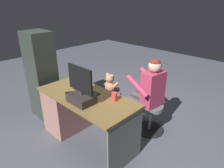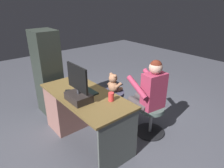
# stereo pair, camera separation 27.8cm
# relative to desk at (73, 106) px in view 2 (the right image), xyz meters

# --- Properties ---
(ground_plane) EXTENTS (10.00, 10.00, 0.00)m
(ground_plane) POSITION_rel_desk_xyz_m (-0.37, -0.40, -0.39)
(ground_plane) COLOR #454750
(desk) EXTENTS (1.42, 0.66, 0.72)m
(desk) POSITION_rel_desk_xyz_m (0.00, 0.00, 0.00)
(desk) COLOR brown
(desk) RESTS_ON ground_plane
(monitor) EXTENTS (0.41, 0.23, 0.46)m
(monitor) POSITION_rel_desk_xyz_m (-0.47, 0.15, 0.47)
(monitor) COLOR black
(monitor) RESTS_ON desk
(keyboard) EXTENTS (0.42, 0.14, 0.02)m
(keyboard) POSITION_rel_desk_xyz_m (-0.27, -0.08, 0.34)
(keyboard) COLOR black
(keyboard) RESTS_ON desk
(computer_mouse) EXTENTS (0.06, 0.10, 0.04)m
(computer_mouse) POSITION_rel_desk_xyz_m (0.05, -0.11, 0.35)
(computer_mouse) COLOR #251E2A
(computer_mouse) RESTS_ON desk
(cup) EXTENTS (0.07, 0.07, 0.11)m
(cup) POSITION_rel_desk_xyz_m (-0.72, -0.16, 0.39)
(cup) COLOR red
(cup) RESTS_ON desk
(tv_remote) EXTENTS (0.12, 0.15, 0.02)m
(tv_remote) POSITION_rel_desk_xyz_m (-0.16, 0.09, 0.34)
(tv_remote) COLOR black
(tv_remote) RESTS_ON desk
(office_chair_teddy) EXTENTS (0.50, 0.50, 0.44)m
(office_chair_teddy) POSITION_rel_desk_xyz_m (-0.11, -0.71, -0.14)
(office_chair_teddy) COLOR black
(office_chair_teddy) RESTS_ON ground_plane
(teddy_bear) EXTENTS (0.23, 0.23, 0.33)m
(teddy_bear) POSITION_rel_desk_xyz_m (-0.11, -0.72, 0.20)
(teddy_bear) COLOR #9A694C
(teddy_bear) RESTS_ON office_chair_teddy
(visitor_chair) EXTENTS (0.43, 0.43, 0.44)m
(visitor_chair) POSITION_rel_desk_xyz_m (-0.86, -0.81, -0.13)
(visitor_chair) COLOR black
(visitor_chair) RESTS_ON ground_plane
(person) EXTENTS (0.55, 0.52, 1.15)m
(person) POSITION_rel_desk_xyz_m (-0.78, -0.80, 0.28)
(person) COLOR #952C47
(person) RESTS_ON ground_plane
(equipment_rack) EXTENTS (0.44, 0.36, 1.44)m
(equipment_rack) POSITION_rel_desk_xyz_m (0.71, 0.04, 0.33)
(equipment_rack) COLOR #292F29
(equipment_rack) RESTS_ON ground_plane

